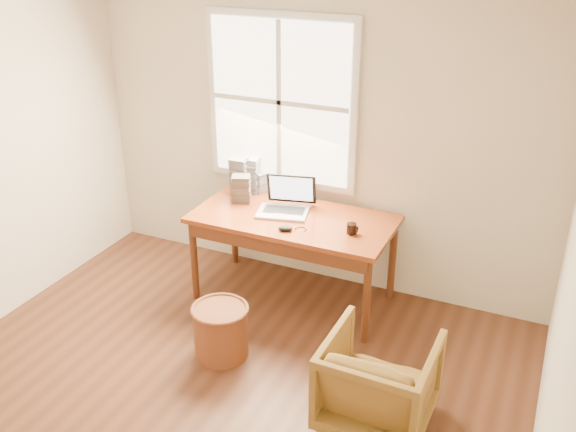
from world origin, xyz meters
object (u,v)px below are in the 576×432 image
object	(u,v)px
armchair	(379,382)
cd_stack_a	(250,175)
coffee_mug	(352,229)
wicker_stool	(221,332)
desk	(293,219)
laptop	(283,195)

from	to	relation	value
armchair	cd_stack_a	size ratio (longest dim) A/B	2.17
armchair	coffee_mug	world-z (taller)	coffee_mug
wicker_stool	coffee_mug	distance (m)	1.23
desk	armchair	xyz separation A→B (m)	(1.07, -1.11, -0.42)
desk	cd_stack_a	distance (m)	0.66
desk	laptop	distance (m)	0.21
armchair	wicker_stool	size ratio (longest dim) A/B	1.73
wicker_stool	laptop	size ratio (longest dim) A/B	0.86
armchair	coffee_mug	xyz separation A→B (m)	(-0.56, 1.02, 0.48)
armchair	wicker_stool	bearing A→B (deg)	-7.47
armchair	laptop	xyz separation A→B (m)	(-1.17, 1.12, 0.60)
desk	laptop	bearing A→B (deg)	173.20
laptop	coffee_mug	size ratio (longest dim) A/B	5.48
laptop	cd_stack_a	size ratio (longest dim) A/B	1.45
coffee_mug	cd_stack_a	size ratio (longest dim) A/B	0.27
desk	cd_stack_a	bearing A→B (deg)	149.85
coffee_mug	cd_stack_a	distance (m)	1.15
laptop	coffee_mug	xyz separation A→B (m)	(0.62, -0.11, -0.12)
laptop	cd_stack_a	xyz separation A→B (m)	(-0.45, 0.31, -0.01)
coffee_mug	cd_stack_a	xyz separation A→B (m)	(-1.06, 0.41, 0.11)
armchair	cd_stack_a	distance (m)	2.24
desk	coffee_mug	distance (m)	0.53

